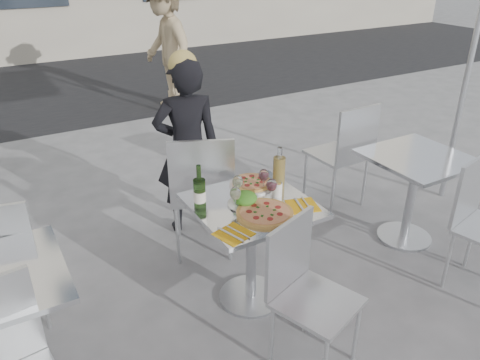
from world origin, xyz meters
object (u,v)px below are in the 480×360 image
main_table (252,232)px  napkin_left (233,234)px  side_table_right (414,180)px  chair_far (202,187)px  pizza_near (265,213)px  sugar_shaker (277,188)px  pedestrian_b (166,45)px  napkin_right (303,205)px  wineglass_red_b (264,176)px  wineglass_white_b (238,182)px  wineglass_red_a (272,186)px  carafe (279,172)px  chair_near (304,283)px  wine_bottle (200,193)px  woman_diner (187,148)px  pizza_far (252,183)px  wineglass_white_a (235,194)px  side_chair_lfar (1,255)px  side_chair_rfar (346,148)px  salad_plate (245,199)px

main_table → napkin_left: size_ratio=3.36×
side_table_right → chair_far: (-1.55, 0.62, 0.06)m
pizza_near → sugar_shaker: sugar_shaker is taller
chair_far → pizza_near: (0.05, -0.77, 0.16)m
main_table → napkin_left: napkin_left is taller
pedestrian_b → napkin_right: size_ratio=8.20×
sugar_shaker → wineglass_red_b: 0.12m
wineglass_white_b → wineglass_red_b: 0.19m
pedestrian_b → wineglass_red_a: (-1.06, -4.38, -0.06)m
wineglass_white_b → napkin_left: 0.44m
carafe → chair_near: bearing=-112.1°
wineglass_red_a → sugar_shaker: bearing=30.1°
main_table → pedestrian_b: pedestrian_b is taller
chair_near → wine_bottle: size_ratio=3.02×
side_table_right → pedestrian_b: 4.37m
napkin_left → carafe: bearing=16.3°
woman_diner → pizza_far: 0.85m
pizza_far → wineglass_white_a: size_ratio=1.92×
wine_bottle → pizza_near: bearing=-38.7°
chair_near → side_chair_lfar: side_chair_lfar is taller
wineglass_red_a → napkin_left: 0.46m
side_table_right → wineglass_red_a: 1.42m
wineglass_white_a → wineglass_red_a: size_ratio=1.00×
pedestrian_b → chair_far: bearing=-21.6°
side_table_right → pedestrian_b: pedestrian_b is taller
wine_bottle → wineglass_red_b: size_ratio=1.87×
pizza_near → carafe: size_ratio=1.19×
chair_near → carafe: carafe is taller
pizza_near → napkin_left: pizza_near is taller
side_chair_rfar → wineglass_red_a: side_chair_rfar is taller
chair_far → salad_plate: bearing=114.4°
pizza_far → napkin_right: pizza_far is taller
pedestrian_b → pizza_near: size_ratio=5.33×
salad_plate → carafe: bearing=15.1°
main_table → side_chair_lfar: side_chair_lfar is taller
pedestrian_b → salad_plate: pedestrian_b is taller
side_table_right → carafe: carafe is taller
side_chair_lfar → pizza_far: side_chair_lfar is taller
side_chair_lfar → wineglass_red_b: (1.59, -0.40, 0.30)m
main_table → napkin_right: 0.38m
chair_near → wineglass_white_a: (-0.12, 0.56, 0.33)m
napkin_left → wineglass_red_a: bearing=12.2°
wineglass_red_b → napkin_left: bearing=-140.0°
pizza_near → napkin_left: (-0.27, -0.10, -0.01)m
wineglass_white_a → napkin_right: bearing=-22.9°
pizza_near → sugar_shaker: 0.26m
napkin_right → side_chair_lfar: bearing=174.4°
side_chair_rfar → pizza_far: (-1.26, -0.46, 0.17)m
chair_near → napkin_left: bearing=109.4°
carafe → wineglass_white_a: (-0.39, -0.11, -0.01)m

